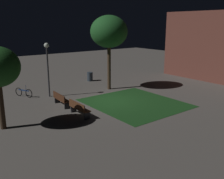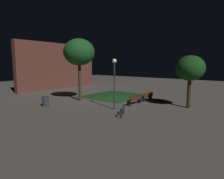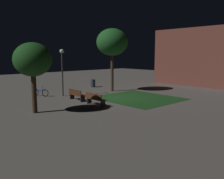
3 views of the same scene
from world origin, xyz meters
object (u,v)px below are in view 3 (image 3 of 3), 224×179
(bench_near_trees, at_px, (95,99))
(trash_bin, at_px, (93,83))
(tree_right_canopy, at_px, (33,60))
(bicycle, at_px, (40,92))
(bench_corner, at_px, (76,94))
(tree_tall_center, at_px, (112,42))
(lamp_post_path_center, at_px, (62,64))

(bench_near_trees, relative_size, trash_bin, 2.09)
(tree_right_canopy, height_order, trash_bin, tree_right_canopy)
(trash_bin, bearing_deg, tree_right_canopy, -54.70)
(bicycle, bearing_deg, trash_bin, 103.17)
(bench_corner, xyz_separation_m, bicycle, (-3.75, -1.25, -0.14))
(tree_tall_center, xyz_separation_m, bicycle, (-2.03, -6.61, -4.41))
(trash_bin, bearing_deg, lamp_post_path_center, -62.95)
(bench_near_trees, bearing_deg, tree_tall_center, 127.54)
(lamp_post_path_center, bearing_deg, bicycle, -125.60)
(bench_corner, height_order, tree_right_canopy, tree_right_canopy)
(bench_near_trees, relative_size, lamp_post_path_center, 0.44)
(tree_right_canopy, relative_size, bicycle, 2.80)
(bicycle, bearing_deg, tree_tall_center, 72.95)
(bench_corner, relative_size, trash_bin, 2.11)
(bicycle, bearing_deg, bench_near_trees, 11.53)
(tree_tall_center, bearing_deg, trash_bin, 173.70)
(tree_right_canopy, bearing_deg, bench_near_trees, 80.22)
(bench_corner, bearing_deg, tree_right_canopy, -68.39)
(tree_right_canopy, height_order, bicycle, tree_right_canopy)
(bench_corner, bearing_deg, tree_tall_center, 107.85)
(lamp_post_path_center, height_order, bicycle, lamp_post_path_center)
(bench_corner, xyz_separation_m, tree_right_canopy, (1.67, -4.21, 2.80))
(tree_tall_center, bearing_deg, bench_corner, -72.15)
(bench_near_trees, height_order, lamp_post_path_center, lamp_post_path_center)
(bench_near_trees, xyz_separation_m, trash_bin, (-7.78, 5.76, -0.05))
(tree_right_canopy, bearing_deg, tree_tall_center, 109.52)
(bench_corner, distance_m, bicycle, 3.96)
(bench_corner, relative_size, bicycle, 1.17)
(trash_bin, height_order, bicycle, bicycle)
(bench_corner, xyz_separation_m, trash_bin, (-5.39, 5.76, -0.05))
(tree_right_canopy, xyz_separation_m, lamp_post_path_center, (-4.28, 4.53, -0.47))
(trash_bin, distance_m, bicycle, 7.20)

